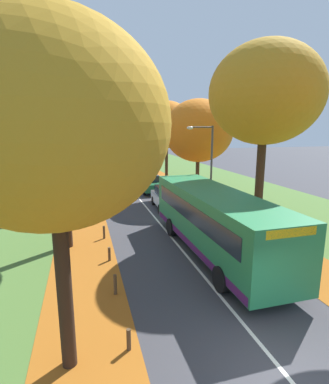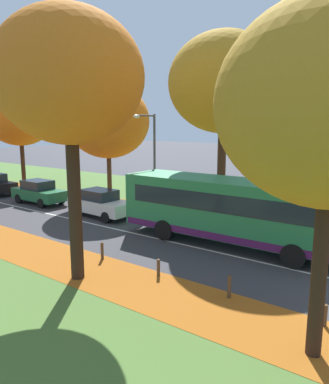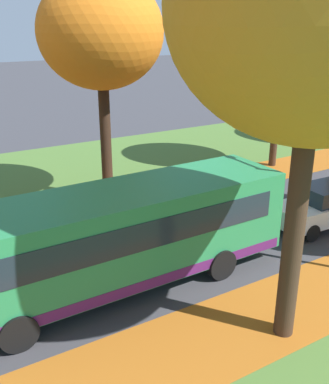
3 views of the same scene
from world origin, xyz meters
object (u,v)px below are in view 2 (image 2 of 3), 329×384
at_px(tree_right_far, 20,114).
at_px(bollard_third, 325,315).
at_px(bollard_fifth, 158,268).
at_px(bollard_sixth, 102,251).
at_px(streetlamp_right, 151,153).
at_px(car_green_following, 39,192).
at_px(tree_right_mid, 108,121).
at_px(tree_left_near, 69,78).
at_px(bus, 231,208).
at_px(car_white_lead, 101,203).
at_px(bollard_fourth, 229,287).
at_px(tree_right_near, 224,83).

relative_size(tree_right_far, bollard_third, 14.54).
height_order(bollard_third, bollard_fifth, bollard_fifth).
relative_size(bollard_sixth, streetlamp_right, 0.12).
bearing_deg(car_green_following, tree_right_mid, -45.80).
relative_size(tree_left_near, streetlamp_right, 1.53).
xyz_separation_m(bus, car_white_lead, (0.12, 8.56, -0.89)).
relative_size(tree_left_near, car_white_lead, 2.15).
bearing_deg(bus, car_green_following, 89.29).
height_order(bollard_third, bollard_sixth, bollard_sixth).
height_order(streetlamp_right, car_white_lead, streetlamp_right).
xyz_separation_m(bollard_fourth, car_white_lead, (4.99, 10.97, 0.44)).
bearing_deg(bollard_sixth, bollard_third, -89.77).
xyz_separation_m(tree_left_near, bus, (6.67, -2.68, -5.22)).
height_order(bollard_third, streetlamp_right, streetlamp_right).
bearing_deg(bollard_fourth, streetlamp_right, 50.95).
relative_size(bollard_third, bollard_fourth, 0.82).
relative_size(bollard_sixth, car_white_lead, 0.17).
height_order(bus, car_white_lead, bus).
bearing_deg(tree_left_near, bus, -21.92).
distance_m(car_white_lead, car_green_following, 6.10).
relative_size(tree_right_far, bollard_fourth, 11.99).
bearing_deg(bollard_third, bollard_fifth, 90.07).
distance_m(bollard_third, car_white_lead, 14.69).
xyz_separation_m(tree_left_near, bollard_sixth, (1.82, 0.63, -6.57)).
height_order(bollard_third, bollard_fourth, bollard_fourth).
xyz_separation_m(tree_left_near, car_white_lead, (6.79, 5.88, -6.11)).
relative_size(tree_right_near, bollard_fifth, 16.47).
xyz_separation_m(tree_right_mid, bollard_third, (-8.36, -16.47, -5.32)).
bearing_deg(tree_right_near, streetlamp_right, 113.24).
height_order(tree_left_near, tree_right_near, tree_right_near).
xyz_separation_m(tree_left_near, car_green_following, (6.85, 11.98, -6.11)).
bearing_deg(tree_left_near, bollard_sixth, 19.18).
distance_m(streetlamp_right, car_white_lead, 4.22).
distance_m(bollard_fifth, car_green_following, 15.07).
bearing_deg(tree_right_mid, bollard_third, -116.93).
bearing_deg(streetlamp_right, car_green_following, 104.98).
xyz_separation_m(tree_right_near, bus, (-4.01, -2.68, -5.93)).
xyz_separation_m(tree_right_mid, bollard_fifth, (-8.37, -10.74, -5.32)).
bearing_deg(bollard_fourth, car_green_following, 73.54).
relative_size(tree_right_near, car_white_lead, 2.44).
relative_size(bollard_sixth, car_green_following, 0.17).
bearing_deg(car_green_following, car_white_lead, -90.52).
xyz_separation_m(tree_right_far, bollard_fourth, (-8.76, -24.55, -5.88)).
bearing_deg(tree_left_near, streetlamp_right, 22.92).
bearing_deg(bollard_third, car_white_lead, 70.34).
bearing_deg(tree_right_far, tree_left_near, -118.50).
distance_m(tree_right_near, tree_right_mid, 8.76).
distance_m(tree_right_near, car_green_following, 14.31).
distance_m(tree_right_far, bollard_fourth, 26.72).
relative_size(bollard_fifth, streetlamp_right, 0.11).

